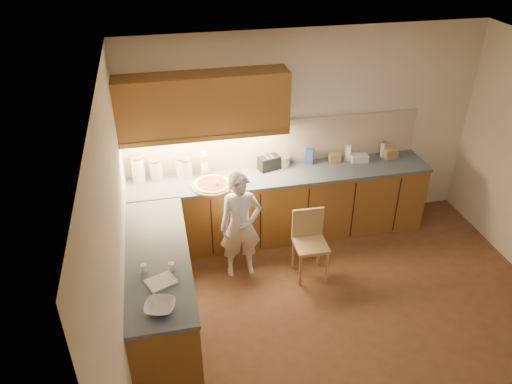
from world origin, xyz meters
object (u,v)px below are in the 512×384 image
child (241,226)px  oil_jug (204,164)px  wooden_chair (309,239)px  toaster (269,163)px  pizza_on_board (212,185)px

child → oil_jug: size_ratio=4.26×
child → wooden_chair: 0.81m
child → wooden_chair: child is taller
oil_jug → toaster: size_ratio=1.05×
oil_jug → toaster: bearing=-1.8°
oil_jug → child: bearing=-70.0°
pizza_on_board → oil_jug: (-0.05, 0.30, 0.12)m
child → toaster: 1.00m
pizza_on_board → child: child is taller
wooden_chair → oil_jug: oil_jug is taller
wooden_chair → oil_jug: 1.56m
pizza_on_board → child: 0.63m
child → oil_jug: 0.95m
child → oil_jug: (-0.29, 0.81, 0.40)m
oil_jug → wooden_chair: bearing=-42.1°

